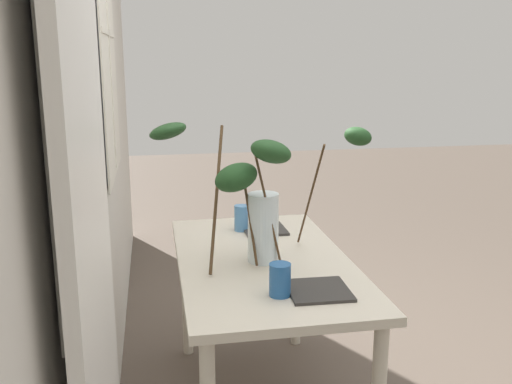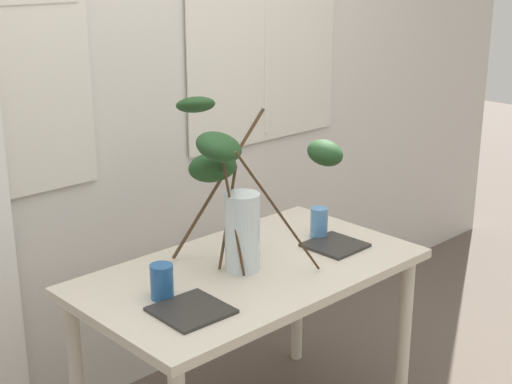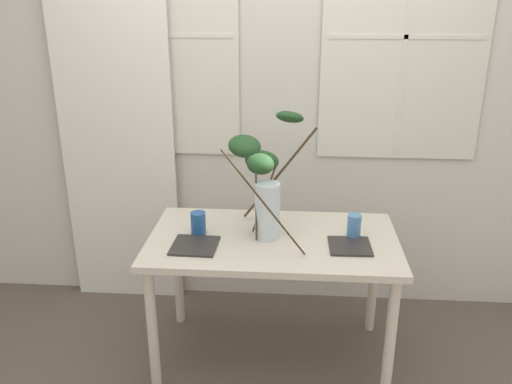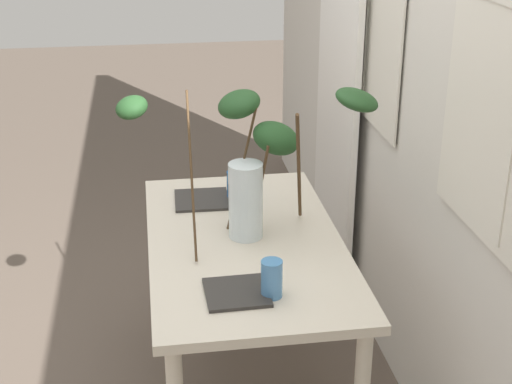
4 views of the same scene
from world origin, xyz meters
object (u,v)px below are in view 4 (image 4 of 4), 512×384
vase_with_branches (255,157)px  drinking_glass_blue_left (236,185)px  dining_table (245,261)px  drinking_glass_blue_right (272,279)px  plate_square_right (237,292)px  plate_square_left (202,200)px

vase_with_branches → drinking_glass_blue_left: size_ratio=7.74×
dining_table → drinking_glass_blue_right: bearing=4.2°
dining_table → vase_with_branches: bearing=136.6°
drinking_glass_blue_left → plate_square_right: 0.78m
plate_square_left → plate_square_right: size_ratio=1.08×
vase_with_branches → dining_table: bearing=-43.4°
vase_with_branches → drinking_glass_blue_right: vase_with_branches is taller
drinking_glass_blue_left → plate_square_left: 0.16m
drinking_glass_blue_left → drinking_glass_blue_right: size_ratio=0.95×
drinking_glass_blue_right → plate_square_left: bearing=-168.6°
drinking_glass_blue_right → plate_square_left: 0.81m
drinking_glass_blue_left → plate_square_left: bearing=-87.7°
plate_square_right → vase_with_branches: bearing=163.7°
plate_square_right → drinking_glass_blue_left: bearing=172.9°
vase_with_branches → plate_square_right: 0.54m
drinking_glass_blue_left → drinking_glass_blue_right: 0.80m
plate_square_right → drinking_glass_blue_right: bearing=76.0°
drinking_glass_blue_right → drinking_glass_blue_left: bearing=-179.0°
dining_table → plate_square_left: (-0.38, -0.13, 0.09)m
dining_table → vase_with_branches: 0.40m
dining_table → drinking_glass_blue_left: 0.42m
vase_with_branches → plate_square_right: vase_with_branches is taller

